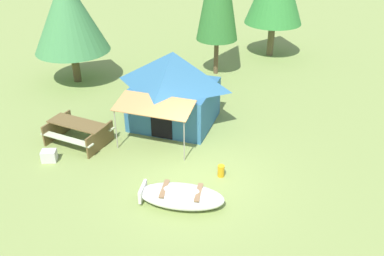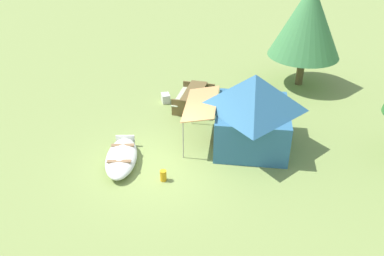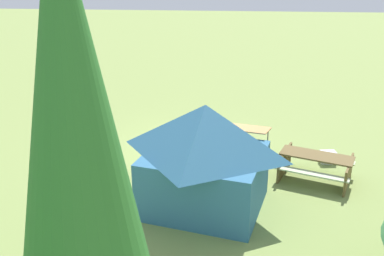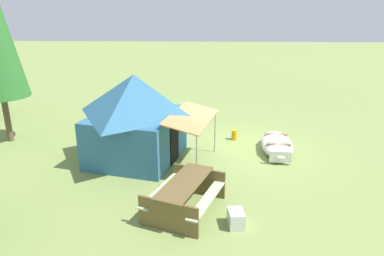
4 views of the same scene
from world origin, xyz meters
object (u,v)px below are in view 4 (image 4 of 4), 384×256
object	(u,v)px
picnic_table	(185,192)
cooler_box	(236,219)
beached_rowboat	(277,144)
canvas_cabin_tent	(136,116)
fuel_can	(234,135)

from	to	relation	value
picnic_table	cooler_box	xyz separation A→B (m)	(-0.58, -1.16, -0.29)
beached_rowboat	cooler_box	bearing A→B (deg)	158.72
beached_rowboat	cooler_box	distance (m)	4.65
beached_rowboat	canvas_cabin_tent	xyz separation A→B (m)	(-0.73, 4.53, 1.15)
canvas_cabin_tent	cooler_box	bearing A→B (deg)	-141.69
cooler_box	fuel_can	xyz separation A→B (m)	(5.38, -0.35, -0.00)
canvas_cabin_tent	fuel_can	bearing A→B (deg)	-60.84
beached_rowboat	fuel_can	xyz separation A→B (m)	(1.05, 1.34, -0.06)
beached_rowboat	cooler_box	world-z (taller)	beached_rowboat
cooler_box	fuel_can	distance (m)	5.39
beached_rowboat	picnic_table	size ratio (longest dim) A/B	1.03
beached_rowboat	canvas_cabin_tent	world-z (taller)	canvas_cabin_tent
fuel_can	canvas_cabin_tent	bearing A→B (deg)	119.16
canvas_cabin_tent	fuel_can	xyz separation A→B (m)	(1.78, -3.19, -1.21)
picnic_table	fuel_can	world-z (taller)	picnic_table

